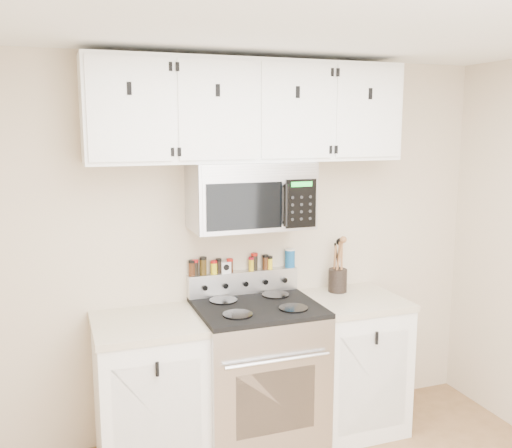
{
  "coord_description": "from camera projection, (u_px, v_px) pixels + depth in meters",
  "views": [
    {
      "loc": [
        -1.17,
        -1.82,
        2.06
      ],
      "look_at": [
        -0.0,
        1.45,
        1.46
      ],
      "focal_mm": 40.0,
      "sensor_mm": 36.0,
      "label": 1
    }
  ],
  "objects": [
    {
      "name": "spice_jar_0",
      "position": [
        192.0,
        268.0,
        3.7
      ],
      "size": [
        0.05,
        0.05,
        0.1
      ],
      "color": "#3B1E0E",
      "rests_on": "range"
    },
    {
      "name": "microwave",
      "position": [
        251.0,
        195.0,
        3.59
      ],
      "size": [
        0.76,
        0.44,
        0.42
      ],
      "color": "#9E9EA3",
      "rests_on": "back_wall"
    },
    {
      "name": "base_cabinet_left",
      "position": [
        149.0,
        393.0,
        3.46
      ],
      "size": [
        0.64,
        0.62,
        0.92
      ],
      "color": "white",
      "rests_on": "floor"
    },
    {
      "name": "spice_jar_3",
      "position": [
        214.0,
        267.0,
        3.75
      ],
      "size": [
        0.04,
        0.04,
        0.09
      ],
      "color": "yellow",
      "rests_on": "range"
    },
    {
      "name": "back_wall",
      "position": [
        241.0,
        248.0,
        3.83
      ],
      "size": [
        3.5,
        0.01,
        2.5
      ],
      "primitive_type": "cube",
      "color": "#C4B193",
      "rests_on": "floor"
    },
    {
      "name": "spice_jar_1",
      "position": [
        195.0,
        268.0,
        3.7
      ],
      "size": [
        0.04,
        0.04,
        0.1
      ],
      "color": "black",
      "rests_on": "range"
    },
    {
      "name": "spice_jar_4",
      "position": [
        219.0,
        266.0,
        3.76
      ],
      "size": [
        0.04,
        0.04,
        0.1
      ],
      "color": "black",
      "rests_on": "range"
    },
    {
      "name": "utensil_crock",
      "position": [
        338.0,
        278.0,
        3.96
      ],
      "size": [
        0.13,
        0.13,
        0.38
      ],
      "color": "black",
      "rests_on": "base_cabinet_right"
    },
    {
      "name": "spice_jar_5",
      "position": [
        230.0,
        265.0,
        3.78
      ],
      "size": [
        0.04,
        0.04,
        0.09
      ],
      "color": "#381B0D",
      "rests_on": "range"
    },
    {
      "name": "spice_jar_7",
      "position": [
        254.0,
        262.0,
        3.84
      ],
      "size": [
        0.04,
        0.04,
        0.12
      ],
      "color": "black",
      "rests_on": "range"
    },
    {
      "name": "spice_jar_6",
      "position": [
        252.0,
        264.0,
        3.83
      ],
      "size": [
        0.04,
        0.04,
        0.09
      ],
      "color": "gold",
      "rests_on": "range"
    },
    {
      "name": "salt_canister",
      "position": [
        290.0,
        258.0,
        3.92
      ],
      "size": [
        0.07,
        0.07,
        0.13
      ],
      "color": "#145089",
      "rests_on": "range"
    },
    {
      "name": "kitchen_timer",
      "position": [
        225.0,
        267.0,
        3.77
      ],
      "size": [
        0.07,
        0.06,
        0.08
      ],
      "primitive_type": "cube",
      "rotation": [
        0.0,
        0.0,
        0.08
      ],
      "color": "white",
      "rests_on": "range"
    },
    {
      "name": "base_cabinet_right",
      "position": [
        351.0,
        362.0,
        3.92
      ],
      "size": [
        0.64,
        0.62,
        0.92
      ],
      "color": "white",
      "rests_on": "floor"
    },
    {
      "name": "spice_jar_2",
      "position": [
        203.0,
        266.0,
        3.72
      ],
      "size": [
        0.05,
        0.05,
        0.12
      ],
      "color": "#3D2D0E",
      "rests_on": "range"
    },
    {
      "name": "range",
      "position": [
        257.0,
        374.0,
        3.66
      ],
      "size": [
        0.76,
        0.65,
        1.1
      ],
      "color": "#B7B7BA",
      "rests_on": "floor"
    },
    {
      "name": "upper_cabinets",
      "position": [
        249.0,
        111.0,
        3.52
      ],
      "size": [
        2.0,
        0.35,
        0.62
      ],
      "color": "white",
      "rests_on": "back_wall"
    },
    {
      "name": "ceiling",
      "position": [
        395.0,
        0.0,
        2.0
      ],
      "size": [
        3.5,
        3.5,
        0.01
      ],
      "primitive_type": "cube",
      "color": "white",
      "rests_on": "back_wall"
    },
    {
      "name": "spice_jar_9",
      "position": [
        270.0,
        262.0,
        3.88
      ],
      "size": [
        0.04,
        0.04,
        0.09
      ],
      "color": "yellow",
      "rests_on": "range"
    },
    {
      "name": "spice_jar_8",
      "position": [
        265.0,
        262.0,
        3.87
      ],
      "size": [
        0.04,
        0.04,
        0.1
      ],
      "color": "#452310",
      "rests_on": "range"
    }
  ]
}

